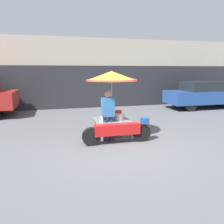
# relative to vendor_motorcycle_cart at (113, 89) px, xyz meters

# --- Properties ---
(ground_plane) EXTENTS (36.00, 36.00, 0.00)m
(ground_plane) POSITION_rel_vendor_motorcycle_cart_xyz_m (0.00, -0.95, -1.57)
(ground_plane) COLOR #56565B
(shopfront_building) EXTENTS (28.00, 2.06, 3.93)m
(shopfront_building) POSITION_rel_vendor_motorcycle_cart_xyz_m (0.00, 6.89, 0.38)
(shopfront_building) COLOR #B2A893
(shopfront_building) RESTS_ON ground
(vendor_motorcycle_cart) EXTENTS (2.10, 1.62, 2.12)m
(vendor_motorcycle_cart) POSITION_rel_vendor_motorcycle_cart_xyz_m (0.00, 0.00, 0.00)
(vendor_motorcycle_cart) COLOR black
(vendor_motorcycle_cart) RESTS_ON ground
(vendor_person) EXTENTS (0.38, 0.22, 1.54)m
(vendor_person) POSITION_rel_vendor_motorcycle_cart_xyz_m (-0.21, -0.22, -0.71)
(vendor_person) COLOR navy
(vendor_person) RESTS_ON ground
(parked_car) EXTENTS (4.60, 1.66, 1.53)m
(parked_car) POSITION_rel_vendor_motorcycle_cart_xyz_m (6.55, 4.10, -0.78)
(parked_car) COLOR black
(parked_car) RESTS_ON ground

